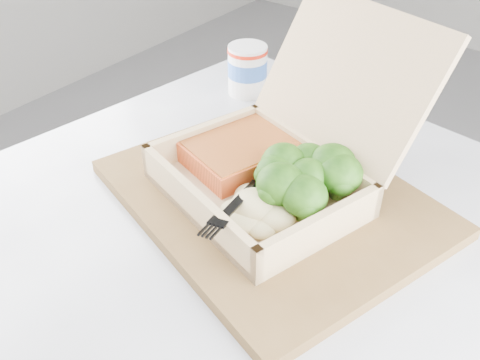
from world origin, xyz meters
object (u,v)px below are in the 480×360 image
Objects in this scene: cafe_table at (252,317)px; serving_tray at (270,197)px; paper_cup at (247,68)px; takeout_container at (287,149)px.

serving_tray reaches higher than cafe_table.
paper_cup reaches higher than cafe_table.
takeout_container reaches higher than cafe_table.
takeout_container reaches higher than paper_cup.
paper_cup is (-0.20, 0.20, -0.02)m from takeout_container.
paper_cup is at bearing 127.48° from cafe_table.
cafe_table is 9.94× the size of paper_cup.
takeout_container is 0.29m from paper_cup.
takeout_container is at bearing 85.35° from serving_tray.
cafe_table is 2.46× the size of takeout_container.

